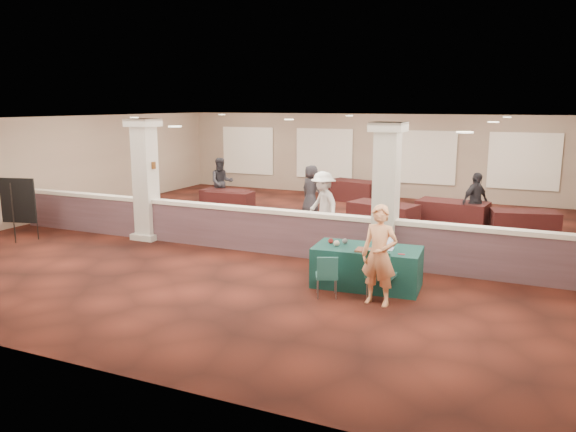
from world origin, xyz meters
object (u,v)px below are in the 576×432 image
at_px(woman, 379,255).
at_px(far_table_back_center, 354,191).
at_px(conf_chair_side, 327,273).
at_px(far_table_front_left, 230,201).
at_px(far_table_back_right, 452,215).
at_px(far_table_back_left, 225,199).
at_px(near_table, 367,267).
at_px(attendee_b, 323,205).
at_px(attendee_a, 221,182).
at_px(conf_chair_main, 380,271).
at_px(easel_board, 18,201).
at_px(far_table_front_right, 524,223).
at_px(far_table_front_center, 383,216).
at_px(attendee_c, 475,202).
at_px(attendee_d, 311,190).

bearing_deg(woman, far_table_back_center, 117.10).
height_order(conf_chair_side, far_table_back_center, conf_chair_side).
xyz_separation_m(far_table_front_left, far_table_back_right, (7.37, 0.20, 0.08)).
bearing_deg(far_table_back_left, conf_chair_side, -48.11).
xyz_separation_m(near_table, far_table_back_left, (-6.91, 6.20, -0.07)).
bearing_deg(far_table_back_right, attendee_b, -138.99).
bearing_deg(attendee_a, far_table_back_left, -81.20).
bearing_deg(near_table, conf_chair_main, -62.29).
bearing_deg(easel_board, far_table_back_left, 53.52).
relative_size(far_table_back_left, far_table_back_center, 0.86).
relative_size(easel_board, far_table_back_right, 0.85).
bearing_deg(attendee_a, conf_chair_side, -86.07).
height_order(conf_chair_side, far_table_front_right, conf_chair_side).
relative_size(woman, far_table_back_center, 0.97).
xyz_separation_m(near_table, easel_board, (-9.46, -0.10, 0.67)).
bearing_deg(far_table_front_right, conf_chair_main, -108.56).
xyz_separation_m(far_table_front_right, attendee_a, (-9.93, 0.49, 0.51)).
height_order(far_table_back_left, attendee_a, attendee_a).
xyz_separation_m(woman, far_table_front_right, (2.23, 6.89, -0.57)).
relative_size(conf_chair_side, far_table_front_center, 0.43).
relative_size(far_table_front_right, attendee_b, 0.96).
distance_m(woman, attendee_c, 7.02).
distance_m(attendee_b, attendee_d, 3.32).
bearing_deg(far_table_front_left, far_table_front_right, 0.00).
relative_size(conf_chair_side, attendee_d, 0.50).
height_order(far_table_front_right, attendee_b, attendee_b).
bearing_deg(conf_chair_main, far_table_front_left, 142.04).
xyz_separation_m(far_table_back_left, attendee_c, (8.29, -0.13, 0.51)).
xyz_separation_m(far_table_front_center, far_table_front_right, (3.75, 0.83, -0.04)).
xyz_separation_m(far_table_front_center, attendee_c, (2.43, 0.90, 0.46)).
height_order(woman, attendee_a, woman).
relative_size(far_table_front_center, attendee_c, 1.13).
relative_size(conf_chair_main, easel_board, 0.58).
bearing_deg(far_table_front_center, conf_chair_side, -84.88).
bearing_deg(attendee_b, attendee_d, 154.13).
bearing_deg(attendee_a, easel_board, -146.95).
distance_m(easel_board, far_table_back_right, 12.02).
bearing_deg(far_table_back_left, attendee_b, -29.76).
distance_m(far_table_front_center, attendee_c, 2.63).
xyz_separation_m(far_table_back_center, attendee_a, (-3.94, -3.01, 0.48)).
bearing_deg(far_table_front_center, near_table, -78.57).
relative_size(far_table_front_center, far_table_back_left, 1.18).
height_order(attendee_b, attendee_c, attendee_b).
height_order(conf_chair_main, attendee_a, attendee_a).
xyz_separation_m(far_table_front_left, far_table_front_right, (9.33, 0.00, 0.03)).
distance_m(far_table_front_right, attendee_a, 9.96).
height_order(far_table_front_center, attendee_c, attendee_c).
distance_m(far_table_back_center, attendee_b, 6.05).
bearing_deg(attendee_c, far_table_front_right, -59.49).
relative_size(far_table_front_left, far_table_back_center, 0.84).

